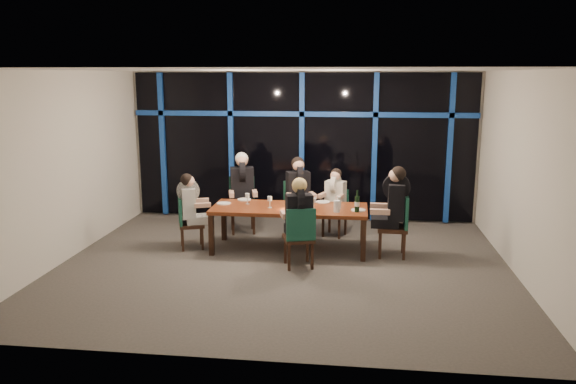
# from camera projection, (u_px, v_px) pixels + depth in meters

# --- Properties ---
(room) EXTENTS (7.04, 7.00, 3.02)m
(room) POSITION_uv_depth(u_px,v_px,m) (283.00, 136.00, 8.38)
(room) COLOR #55504B
(room) RESTS_ON ground
(window_wall) EXTENTS (6.86, 0.43, 2.94)m
(window_wall) POSITION_uv_depth(u_px,v_px,m) (303.00, 144.00, 11.32)
(window_wall) COLOR black
(window_wall) RESTS_ON ground
(dining_table) EXTENTS (2.60, 1.00, 0.75)m
(dining_table) POSITION_uv_depth(u_px,v_px,m) (289.00, 211.00, 9.43)
(dining_table) COLOR brown
(dining_table) RESTS_ON ground
(chair_far_left) EXTENTS (0.59, 0.59, 1.03)m
(chair_far_left) POSITION_uv_depth(u_px,v_px,m) (242.00, 201.00, 10.62)
(chair_far_left) COLOR black
(chair_far_left) RESTS_ON ground
(chair_far_mid) EXTENTS (0.60, 0.60, 1.00)m
(chair_far_mid) POSITION_uv_depth(u_px,v_px,m) (297.00, 205.00, 10.42)
(chair_far_mid) COLOR black
(chair_far_mid) RESTS_ON ground
(chair_far_right) EXTENTS (0.51, 0.51, 0.86)m
(chair_far_right) POSITION_uv_depth(u_px,v_px,m) (336.00, 210.00, 10.38)
(chair_far_right) COLOR black
(chair_far_right) RESTS_ON ground
(chair_end_left) EXTENTS (0.53, 0.53, 0.89)m
(chair_end_left) POSITION_uv_depth(u_px,v_px,m) (187.00, 220.00, 9.56)
(chair_end_left) COLOR black
(chair_end_left) RESTS_ON ground
(chair_end_right) EXTENTS (0.48, 0.48, 1.02)m
(chair_end_right) POSITION_uv_depth(u_px,v_px,m) (398.00, 223.00, 9.12)
(chair_end_right) COLOR black
(chair_end_right) RESTS_ON ground
(chair_near_mid) EXTENTS (0.56, 0.56, 0.96)m
(chair_near_mid) POSITION_uv_depth(u_px,v_px,m) (300.00, 234.00, 8.56)
(chair_near_mid) COLOR black
(chair_near_mid) RESTS_ON ground
(diner_far_left) EXTENTS (0.59, 0.70, 1.01)m
(diner_far_left) POSITION_uv_depth(u_px,v_px,m) (242.00, 181.00, 10.45)
(diner_far_left) COLOR black
(diner_far_left) RESTS_ON ground
(diner_far_mid) EXTENTS (0.61, 0.68, 0.97)m
(diner_far_mid) POSITION_uv_depth(u_px,v_px,m) (299.00, 185.00, 10.26)
(diner_far_mid) COLOR black
(diner_far_mid) RESTS_ON ground
(diner_far_right) EXTENTS (0.52, 0.59, 0.84)m
(diner_far_right) POSITION_uv_depth(u_px,v_px,m) (335.00, 192.00, 10.24)
(diner_far_right) COLOR silver
(diner_far_right) RESTS_ON ground
(diner_end_left) EXTENTS (0.61, 0.54, 0.87)m
(diner_end_left) POSITION_uv_depth(u_px,v_px,m) (190.00, 200.00, 9.51)
(diner_end_left) COLOR black
(diner_end_left) RESTS_ON ground
(diner_end_right) EXTENTS (0.64, 0.51, 0.99)m
(diner_end_right) POSITION_uv_depth(u_px,v_px,m) (394.00, 198.00, 9.05)
(diner_end_right) COLOR black
(diner_end_right) RESTS_ON ground
(diner_near_mid) EXTENTS (0.56, 0.65, 0.94)m
(diner_near_mid) POSITION_uv_depth(u_px,v_px,m) (299.00, 209.00, 8.56)
(diner_near_mid) COLOR black
(diner_near_mid) RESTS_ON ground
(plate_far_left) EXTENTS (0.24, 0.24, 0.01)m
(plate_far_left) POSITION_uv_depth(u_px,v_px,m) (244.00, 199.00, 9.95)
(plate_far_left) COLOR white
(plate_far_left) RESTS_ON dining_table
(plate_far_mid) EXTENTS (0.24, 0.24, 0.01)m
(plate_far_mid) POSITION_uv_depth(u_px,v_px,m) (307.00, 202.00, 9.77)
(plate_far_mid) COLOR white
(plate_far_mid) RESTS_ON dining_table
(plate_far_right) EXTENTS (0.24, 0.24, 0.01)m
(plate_far_right) POSITION_uv_depth(u_px,v_px,m) (323.00, 202.00, 9.76)
(plate_far_right) COLOR white
(plate_far_right) RESTS_ON dining_table
(plate_end_left) EXTENTS (0.24, 0.24, 0.01)m
(plate_end_left) POSITION_uv_depth(u_px,v_px,m) (224.00, 203.00, 9.65)
(plate_end_left) COLOR white
(plate_end_left) RESTS_ON dining_table
(plate_end_right) EXTENTS (0.24, 0.24, 0.01)m
(plate_end_right) POSITION_uv_depth(u_px,v_px,m) (358.00, 210.00, 9.18)
(plate_end_right) COLOR white
(plate_end_right) RESTS_ON dining_table
(plate_near_mid) EXTENTS (0.24, 0.24, 0.01)m
(plate_near_mid) POSITION_uv_depth(u_px,v_px,m) (292.00, 211.00, 9.14)
(plate_near_mid) COLOR white
(plate_near_mid) RESTS_ON dining_table
(wine_bottle) EXTENTS (0.08, 0.08, 0.36)m
(wine_bottle) POSITION_uv_depth(u_px,v_px,m) (357.00, 204.00, 9.06)
(wine_bottle) COLOR black
(wine_bottle) RESTS_ON dining_table
(water_pitcher) EXTENTS (0.12, 0.10, 0.19)m
(water_pitcher) POSITION_uv_depth(u_px,v_px,m) (337.00, 206.00, 9.06)
(water_pitcher) COLOR silver
(water_pitcher) RESTS_ON dining_table
(tea_light) EXTENTS (0.05, 0.05, 0.03)m
(tea_light) POSITION_uv_depth(u_px,v_px,m) (287.00, 208.00, 9.26)
(tea_light) COLOR #FFA94C
(tea_light) RESTS_ON dining_table
(wine_glass_a) EXTENTS (0.08, 0.08, 0.20)m
(wine_glass_a) POSITION_uv_depth(u_px,v_px,m) (270.00, 199.00, 9.34)
(wine_glass_a) COLOR white
(wine_glass_a) RESTS_ON dining_table
(wine_glass_b) EXTENTS (0.06, 0.06, 0.16)m
(wine_glass_b) POSITION_uv_depth(u_px,v_px,m) (301.00, 198.00, 9.52)
(wine_glass_b) COLOR silver
(wine_glass_b) RESTS_ON dining_table
(wine_glass_c) EXTENTS (0.07, 0.07, 0.19)m
(wine_glass_c) POSITION_uv_depth(u_px,v_px,m) (314.00, 201.00, 9.24)
(wine_glass_c) COLOR white
(wine_glass_c) RESTS_ON dining_table
(wine_glass_d) EXTENTS (0.07, 0.07, 0.19)m
(wine_glass_d) POSITION_uv_depth(u_px,v_px,m) (247.00, 196.00, 9.61)
(wine_glass_d) COLOR silver
(wine_glass_d) RESTS_ON dining_table
(wine_glass_e) EXTENTS (0.07, 0.07, 0.18)m
(wine_glass_e) POSITION_uv_depth(u_px,v_px,m) (339.00, 200.00, 9.36)
(wine_glass_e) COLOR white
(wine_glass_e) RESTS_ON dining_table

